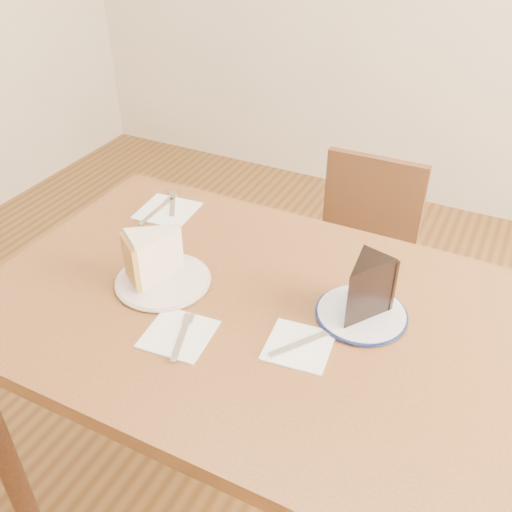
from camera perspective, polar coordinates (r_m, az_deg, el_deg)
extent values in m
plane|color=#442A12|center=(1.84, -0.54, -23.01)|extent=(4.00, 4.00, 0.00)
cube|color=#482913|center=(1.27, -0.71, -5.52)|extent=(1.20, 0.80, 0.04)
cylinder|color=#32190F|center=(1.97, -10.16, -3.29)|extent=(0.06, 0.06, 0.71)
cylinder|color=#32190F|center=(1.70, 21.96, -13.34)|extent=(0.06, 0.06, 0.71)
cube|color=#351D10|center=(1.90, 9.43, -2.40)|extent=(0.39, 0.39, 0.04)
cylinder|color=#351D10|center=(2.14, 14.41, -5.69)|extent=(0.03, 0.03, 0.40)
cylinder|color=#351D10|center=(2.20, 6.14, -3.40)|extent=(0.03, 0.03, 0.40)
cylinder|color=#351D10|center=(1.90, 12.03, -11.63)|extent=(0.03, 0.03, 0.40)
cylinder|color=#351D10|center=(1.96, 2.73, -8.82)|extent=(0.03, 0.03, 0.40)
cube|color=#351D10|center=(1.94, 11.55, 4.98)|extent=(0.33, 0.03, 0.35)
cylinder|color=silver|center=(1.33, -9.26, -2.47)|extent=(0.21, 0.21, 0.01)
cylinder|color=white|center=(1.25, 10.48, -5.73)|extent=(0.19, 0.19, 0.01)
cube|color=white|center=(1.20, -7.75, -7.74)|extent=(0.15, 0.15, 0.00)
cube|color=white|center=(1.17, 4.29, -8.93)|extent=(0.14, 0.14, 0.00)
cube|color=white|center=(1.61, -8.87, 4.51)|extent=(0.16, 0.16, 0.00)
cube|color=silver|center=(1.18, -7.46, -8.08)|extent=(0.06, 0.14, 0.00)
cube|color=silver|center=(1.17, 5.05, -8.49)|extent=(0.11, 0.15, 0.00)
cube|color=silver|center=(1.63, -8.33, 5.20)|extent=(0.09, 0.13, 0.00)
cube|color=silver|center=(1.60, -9.93, 4.44)|extent=(0.02, 0.16, 0.00)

